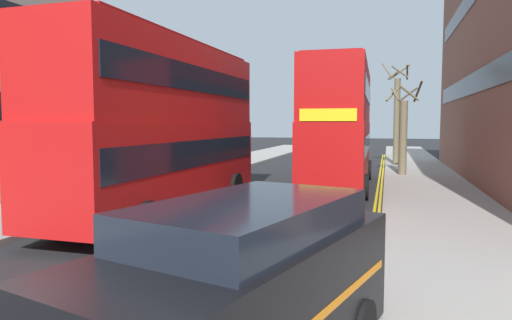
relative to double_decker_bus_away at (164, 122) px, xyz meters
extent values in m
cube|color=#9E9991|center=(8.93, 5.69, -2.96)|extent=(4.00, 80.00, 0.14)
cube|color=#9E9991|center=(-4.07, 5.69, -2.96)|extent=(4.00, 80.00, 0.14)
cube|color=yellow|center=(6.83, 3.69, -3.03)|extent=(0.10, 56.00, 0.01)
cube|color=yellow|center=(6.67, 3.69, -3.03)|extent=(0.10, 56.00, 0.01)
cube|color=red|center=(0.00, 0.00, -1.29)|extent=(2.75, 10.86, 2.60)
cube|color=red|center=(0.00, 0.00, 1.26)|extent=(2.70, 10.64, 2.50)
cube|color=black|center=(0.00, 0.00, -0.99)|extent=(2.77, 10.42, 0.84)
cube|color=black|center=(0.00, 0.00, 1.36)|extent=(2.76, 10.21, 0.80)
cube|color=yellow|center=(0.13, 5.38, 0.26)|extent=(2.00, 0.11, 0.44)
cube|color=maroon|center=(0.00, 0.00, 2.56)|extent=(2.48, 9.77, 0.10)
cylinder|color=black|center=(-1.17, 3.37, -2.51)|extent=(0.32, 1.05, 1.04)
cylinder|color=black|center=(1.33, 3.32, -2.51)|extent=(0.32, 1.05, 1.04)
cylinder|color=black|center=(-1.33, -3.32, -2.51)|extent=(0.32, 1.05, 1.04)
cylinder|color=black|center=(1.17, -3.38, -2.51)|extent=(0.32, 1.05, 1.04)
cube|color=#B20F0F|center=(4.92, 7.93, -1.29)|extent=(2.70, 10.84, 2.60)
cube|color=#B20F0F|center=(4.92, 7.93, 1.26)|extent=(2.64, 10.63, 2.50)
cube|color=black|center=(4.92, 7.93, -0.99)|extent=(2.72, 10.41, 0.84)
cube|color=black|center=(4.92, 7.93, 1.36)|extent=(2.71, 10.20, 0.80)
cube|color=yellow|center=(5.02, 2.55, 0.26)|extent=(2.00, 0.10, 0.44)
cube|color=maroon|center=(4.92, 7.93, 2.56)|extent=(2.43, 9.76, 0.10)
cylinder|color=black|center=(6.23, 4.61, -2.51)|extent=(0.32, 1.05, 1.04)
cylinder|color=black|center=(3.74, 4.56, -2.51)|extent=(0.32, 1.05, 1.04)
cylinder|color=black|center=(6.11, 11.30, -2.51)|extent=(0.32, 1.05, 1.04)
cylinder|color=black|center=(3.61, 11.25, -2.51)|extent=(0.32, 1.05, 1.04)
cube|color=black|center=(5.50, -8.83, -2.09)|extent=(3.10, 5.04, 1.50)
cube|color=black|center=(5.54, -8.69, -1.29)|extent=(2.47, 3.40, 0.76)
cube|color=orange|center=(5.50, -8.83, -2.04)|extent=(3.02, 4.68, 0.10)
cylinder|color=black|center=(5.02, -7.18, -2.69)|extent=(0.40, 0.71, 0.68)
cylinder|color=#2D2D38|center=(8.01, 16.13, -2.46)|extent=(0.22, 0.22, 0.85)
cube|color=red|center=(8.01, 16.13, -1.76)|extent=(0.34, 0.22, 0.56)
sphere|color=tan|center=(8.01, 16.13, -1.37)|extent=(0.20, 0.20, 0.20)
cylinder|color=#6B6047|center=(7.89, 13.09, -0.84)|extent=(0.43, 0.43, 4.09)
cylinder|color=#6B6047|center=(8.62, 13.25, 1.72)|extent=(0.43, 1.53, 1.13)
cylinder|color=#6B6047|center=(8.10, 13.56, 1.56)|extent=(1.04, 0.56, 0.81)
cylinder|color=#6B6047|center=(7.35, 13.49, 1.67)|extent=(0.92, 1.19, 1.02)
cylinder|color=#6B6047|center=(7.42, 12.92, 1.55)|extent=(0.48, 1.03, 0.79)
cylinder|color=#6B6047|center=(8.12, 12.58, 1.59)|extent=(1.13, 0.59, 0.88)
cylinder|color=#6B6047|center=(7.64, 19.69, 0.07)|extent=(0.41, 0.41, 5.91)
cylinder|color=#6B6047|center=(8.26, 19.67, 3.46)|extent=(0.18, 1.28, 0.94)
cylinder|color=#6B6047|center=(7.75, 20.39, 3.52)|extent=(1.45, 0.35, 1.07)
cylinder|color=#6B6047|center=(7.35, 20.04, 3.34)|extent=(0.81, 0.71, 0.72)
cylinder|color=#6B6047|center=(6.92, 19.37, 3.58)|extent=(0.77, 1.53, 1.18)
cylinder|color=#6B6047|center=(7.77, 19.14, 3.42)|extent=(1.18, 0.40, 0.88)
cube|color=black|center=(10.91, 10.31, 1.86)|extent=(0.04, 24.64, 1.00)
camera|label=1|loc=(7.05, -13.76, -0.02)|focal=32.41mm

